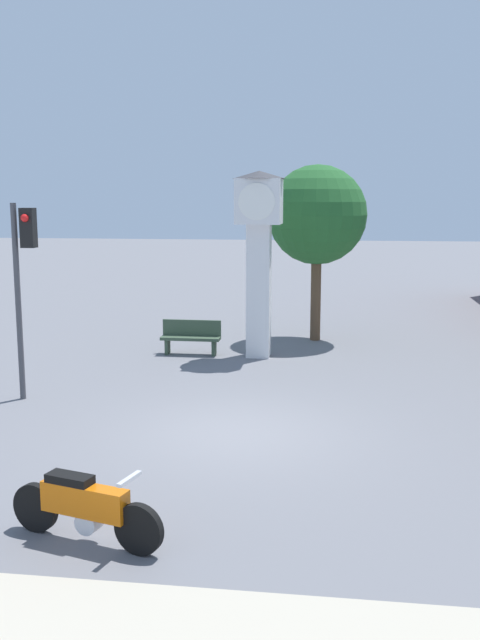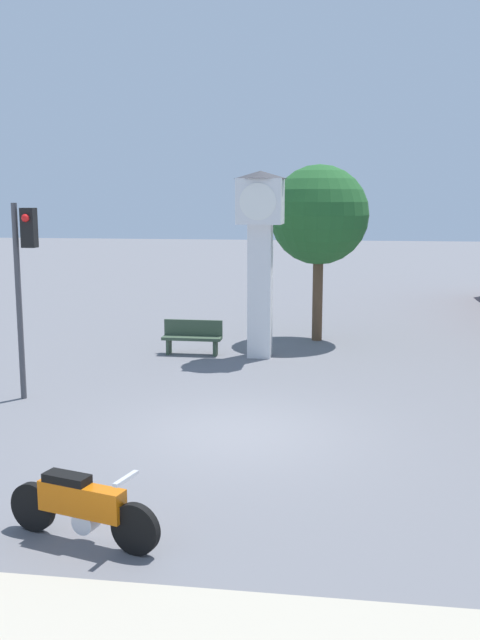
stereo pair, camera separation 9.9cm
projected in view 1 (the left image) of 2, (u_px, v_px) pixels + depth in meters
name	position (u px, v px, depth m)	size (l,w,h in m)	color
ground_plane	(237.00, 433.00, 12.81)	(120.00, 120.00, 0.00)	slate
motorcycle	(85.00, 507.00, 8.67)	(2.09, 0.75, 0.95)	black
clock_tower	(259.00, 235.00, 18.49)	(1.39, 1.39, 4.86)	white
traffic_light	(23.00, 266.00, 14.51)	(0.50, 0.35, 4.08)	#47474C
street_tree	(317.00, 216.00, 20.62)	(2.88, 2.88, 5.13)	brown
bench	(191.00, 336.00, 19.22)	(1.60, 0.44, 0.92)	#384C38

